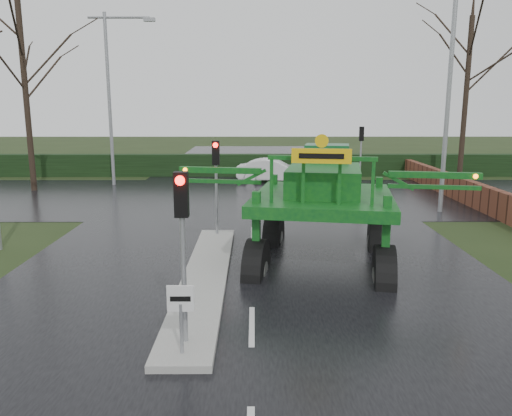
{
  "coord_description": "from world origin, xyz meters",
  "views": [
    {
      "loc": [
        0.05,
        -10.12,
        4.7
      ],
      "look_at": [
        0.1,
        3.13,
        2.0
      ],
      "focal_mm": 35.0,
      "sensor_mm": 36.0,
      "label": 1
    }
  ],
  "objects_px": {
    "keep_left_sign": "(181,308)",
    "street_light_right": "(443,76)",
    "white_sedan": "(272,182)",
    "traffic_signal_mid": "(216,167)",
    "street_light_left_far": "(114,84)",
    "traffic_signal_near": "(182,221)",
    "crop_sprayer": "(258,191)",
    "traffic_signal_far": "(361,142)"
  },
  "relations": [
    {
      "from": "keep_left_sign",
      "to": "street_light_right",
      "type": "relative_size",
      "value": 0.14
    },
    {
      "from": "keep_left_sign",
      "to": "white_sedan",
      "type": "height_order",
      "value": "keep_left_sign"
    },
    {
      "from": "keep_left_sign",
      "to": "traffic_signal_mid",
      "type": "bearing_deg",
      "value": 90.0
    },
    {
      "from": "white_sedan",
      "to": "street_light_left_far",
      "type": "bearing_deg",
      "value": 103.62
    },
    {
      "from": "street_light_left_far",
      "to": "traffic_signal_mid",
      "type": "bearing_deg",
      "value": -61.14
    },
    {
      "from": "traffic_signal_mid",
      "to": "white_sedan",
      "type": "xyz_separation_m",
      "value": [
        2.52,
        13.65,
        -2.59
      ]
    },
    {
      "from": "traffic_signal_near",
      "to": "street_light_left_far",
      "type": "relative_size",
      "value": 0.35
    },
    {
      "from": "keep_left_sign",
      "to": "crop_sprayer",
      "type": "xyz_separation_m",
      "value": [
        1.46,
        5.31,
        1.3
      ]
    },
    {
      "from": "keep_left_sign",
      "to": "crop_sprayer",
      "type": "bearing_deg",
      "value": 74.65
    },
    {
      "from": "traffic_signal_far",
      "to": "crop_sprayer",
      "type": "bearing_deg",
      "value": 68.62
    },
    {
      "from": "traffic_signal_far",
      "to": "street_light_right",
      "type": "distance_m",
      "value": 8.86
    },
    {
      "from": "keep_left_sign",
      "to": "traffic_signal_far",
      "type": "xyz_separation_m",
      "value": [
        7.8,
        21.51,
        1.53
      ]
    },
    {
      "from": "traffic_signal_far",
      "to": "crop_sprayer",
      "type": "relative_size",
      "value": 0.4
    },
    {
      "from": "white_sedan",
      "to": "keep_left_sign",
      "type": "bearing_deg",
      "value": -179.63
    },
    {
      "from": "keep_left_sign",
      "to": "traffic_signal_mid",
      "type": "height_order",
      "value": "traffic_signal_mid"
    },
    {
      "from": "traffic_signal_near",
      "to": "white_sedan",
      "type": "height_order",
      "value": "traffic_signal_near"
    },
    {
      "from": "traffic_signal_near",
      "to": "crop_sprayer",
      "type": "xyz_separation_m",
      "value": [
        1.46,
        4.81,
        -0.23
      ]
    },
    {
      "from": "keep_left_sign",
      "to": "white_sedan",
      "type": "relative_size",
      "value": 0.3
    },
    {
      "from": "keep_left_sign",
      "to": "street_light_left_far",
      "type": "relative_size",
      "value": 0.14
    },
    {
      "from": "traffic_signal_near",
      "to": "street_light_left_far",
      "type": "xyz_separation_m",
      "value": [
        -6.89,
        21.01,
        3.4
      ]
    },
    {
      "from": "white_sedan",
      "to": "crop_sprayer",
      "type": "bearing_deg",
      "value": -176.79
    },
    {
      "from": "traffic_signal_far",
      "to": "traffic_signal_mid",
      "type": "bearing_deg",
      "value": 58.07
    },
    {
      "from": "keep_left_sign",
      "to": "street_light_left_far",
      "type": "height_order",
      "value": "street_light_left_far"
    },
    {
      "from": "traffic_signal_far",
      "to": "white_sedan",
      "type": "bearing_deg",
      "value": -12.1
    },
    {
      "from": "traffic_signal_near",
      "to": "street_light_left_far",
      "type": "distance_m",
      "value": 22.37
    },
    {
      "from": "traffic_signal_near",
      "to": "white_sedan",
      "type": "distance_m",
      "value": 22.44
    },
    {
      "from": "white_sedan",
      "to": "traffic_signal_mid",
      "type": "bearing_deg",
      "value": 176.27
    },
    {
      "from": "traffic_signal_near",
      "to": "keep_left_sign",
      "type": "bearing_deg",
      "value": -90.0
    },
    {
      "from": "street_light_right",
      "to": "traffic_signal_mid",
      "type": "bearing_deg",
      "value": -154.6
    },
    {
      "from": "street_light_right",
      "to": "crop_sprayer",
      "type": "bearing_deg",
      "value": -134.45
    },
    {
      "from": "traffic_signal_mid",
      "to": "crop_sprayer",
      "type": "relative_size",
      "value": 0.4
    },
    {
      "from": "traffic_signal_mid",
      "to": "street_light_left_far",
      "type": "bearing_deg",
      "value": 118.86
    },
    {
      "from": "crop_sprayer",
      "to": "street_light_right",
      "type": "bearing_deg",
      "value": 55.83
    },
    {
      "from": "keep_left_sign",
      "to": "traffic_signal_mid",
      "type": "distance_m",
      "value": 9.12
    },
    {
      "from": "traffic_signal_near",
      "to": "street_light_left_far",
      "type": "height_order",
      "value": "street_light_left_far"
    },
    {
      "from": "traffic_signal_near",
      "to": "traffic_signal_far",
      "type": "height_order",
      "value": "same"
    },
    {
      "from": "traffic_signal_far",
      "to": "street_light_right",
      "type": "relative_size",
      "value": 0.35
    },
    {
      "from": "street_light_right",
      "to": "traffic_signal_near",
      "type": "bearing_deg",
      "value": -126.13
    },
    {
      "from": "crop_sprayer",
      "to": "white_sedan",
      "type": "bearing_deg",
      "value": 96.79
    },
    {
      "from": "traffic_signal_near",
      "to": "crop_sprayer",
      "type": "relative_size",
      "value": 0.4
    },
    {
      "from": "traffic_signal_far",
      "to": "crop_sprayer",
      "type": "height_order",
      "value": "crop_sprayer"
    },
    {
      "from": "keep_left_sign",
      "to": "traffic_signal_near",
      "type": "distance_m",
      "value": 1.61
    }
  ]
}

